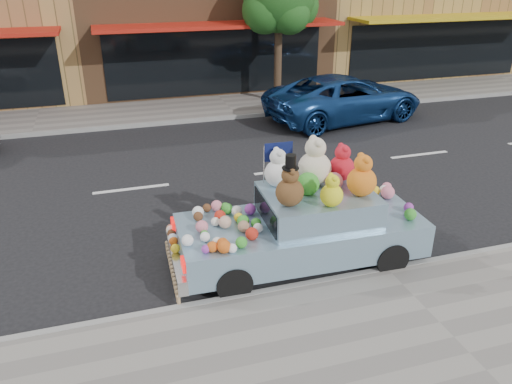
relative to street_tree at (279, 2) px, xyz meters
name	(u,v)px	position (x,y,z in m)	size (l,w,h in m)	color
ground	(287,171)	(-2.03, -6.55, -3.69)	(120.00, 120.00, 0.00)	black
near_sidewalk	(439,325)	(-2.03, -13.05, -3.63)	(60.00, 3.00, 0.12)	gray
far_sidewalk	(227,106)	(-2.03, -0.05, -3.63)	(60.00, 3.00, 0.12)	gray
near_kerb	(387,271)	(-2.03, -11.55, -3.63)	(60.00, 0.12, 0.13)	gray
far_kerb	(237,117)	(-2.03, -1.55, -3.63)	(60.00, 0.12, 0.13)	gray
street_tree	(279,2)	(0.00, 0.00, 0.00)	(3.00, 2.70, 5.22)	#38281C
car_blue	(345,98)	(1.45, -2.74, -2.93)	(2.54, 5.51, 1.53)	navy
art_car	(303,221)	(-3.29, -10.69, -2.89)	(4.54, 1.90, 2.23)	black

